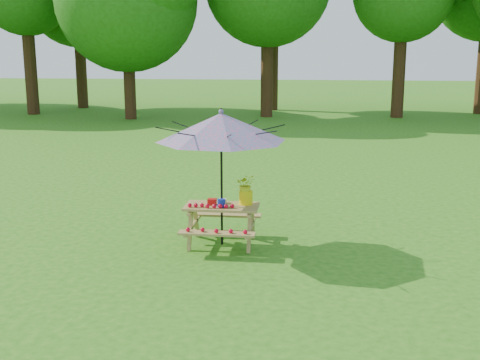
# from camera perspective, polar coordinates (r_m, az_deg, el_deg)

# --- Properties ---
(picnic_table) EXTENTS (1.20, 1.32, 0.67)m
(picnic_table) POSITION_cam_1_polar(r_m,az_deg,el_deg) (9.89, -1.73, -4.34)
(picnic_table) COLOR olive
(picnic_table) RESTS_ON ground
(patio_umbrella) EXTENTS (2.60, 2.60, 2.25)m
(patio_umbrella) POSITION_cam_1_polar(r_m,az_deg,el_deg) (9.56, -1.79, 5.02)
(patio_umbrella) COLOR black
(patio_umbrella) RESTS_ON ground
(produce_bins) EXTENTS (0.31, 0.39, 0.13)m
(produce_bins) POSITION_cam_1_polar(r_m,az_deg,el_deg) (9.79, -2.05, -2.11)
(produce_bins) COLOR red
(produce_bins) RESTS_ON picnic_table
(tomatoes_row) EXTENTS (0.77, 0.13, 0.07)m
(tomatoes_row) POSITION_cam_1_polar(r_m,az_deg,el_deg) (9.64, -2.79, -2.45)
(tomatoes_row) COLOR red
(tomatoes_row) RESTS_ON picnic_table
(flower_bucket) EXTENTS (0.35, 0.32, 0.50)m
(flower_bucket) POSITION_cam_1_polar(r_m,az_deg,el_deg) (9.81, 0.56, -0.79)
(flower_bucket) COLOR yellow
(flower_bucket) RESTS_ON picnic_table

